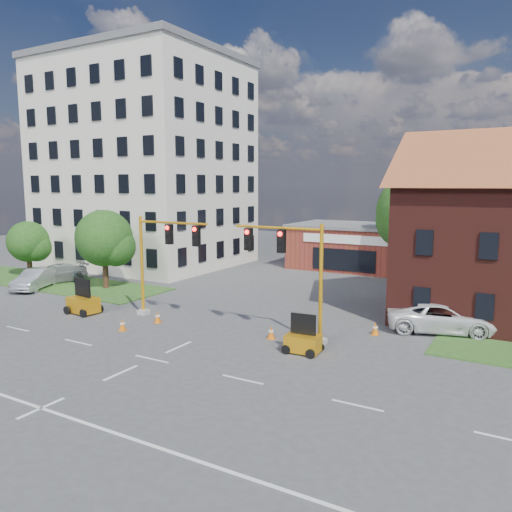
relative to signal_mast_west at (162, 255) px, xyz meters
name	(u,v)px	position (x,y,z in m)	size (l,w,h in m)	color
ground	(152,359)	(4.36, -6.00, -3.92)	(120.00, 120.00, 0.00)	#444346
grass_verge_nw	(50,282)	(-15.64, 4.00, -3.88)	(22.00, 6.00, 0.08)	#25491B
lane_markings	(103,380)	(4.36, -9.00, -3.91)	(60.00, 36.00, 0.01)	silver
office_block	(144,163)	(-15.64, 15.91, 6.39)	(18.40, 15.40, 20.60)	silver
brick_shop	(358,246)	(4.36, 23.99, -1.76)	(12.40, 8.40, 4.30)	maroon
tree_large	(426,216)	(11.24, 21.08, 1.53)	(8.01, 7.62, 9.50)	#332012
tree_nw_front	(107,240)	(-9.42, 4.58, -0.10)	(4.63, 4.41, 6.21)	#332012
tree_nw_rear	(30,243)	(-19.46, 5.08, -0.94)	(3.80, 3.61, 4.93)	#332012
signal_mast_west	(162,255)	(0.00, 0.00, 0.00)	(5.30, 0.60, 6.20)	gray
signal_mast_east	(292,266)	(8.71, 0.00, 0.00)	(5.30, 0.60, 6.20)	gray
trailer_west	(83,303)	(-5.07, -1.75, -3.24)	(2.03, 1.48, 2.16)	orange
trailer_east	(303,341)	(10.16, -1.65, -3.34)	(1.71, 1.20, 1.86)	orange
cone_a	(122,325)	(-0.17, -3.30, -3.58)	(0.40, 0.40, 0.70)	#DA640B
cone_b	(158,317)	(0.45, -1.06, -3.58)	(0.40, 0.40, 0.70)	#DA640B
cone_c	(271,333)	(7.76, -0.45, -3.58)	(0.40, 0.40, 0.70)	#DA640B
cone_d	(375,329)	(12.36, 3.00, -3.58)	(0.40, 0.40, 0.70)	#DA640B
pickup_white	(442,317)	(15.41, 5.40, -3.10)	(2.73, 5.91, 1.64)	white
sedan_silver_front	(35,279)	(-14.30, 1.62, -3.14)	(1.66, 4.76, 1.57)	#B2B5BB
sedan_silver_rear	(55,274)	(-14.99, 4.02, -3.16)	(2.13, 5.24, 1.52)	#B2B5BB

